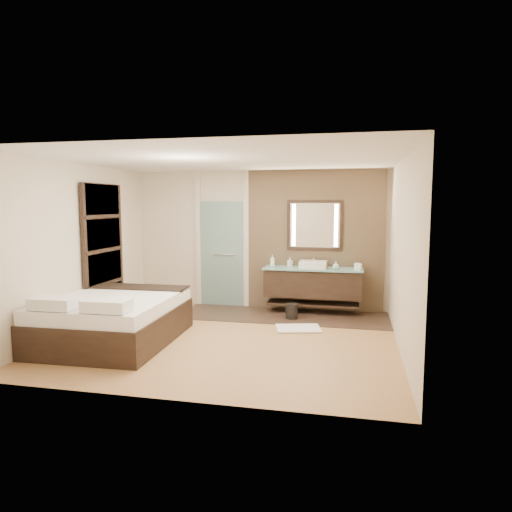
% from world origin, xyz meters
% --- Properties ---
extents(floor, '(5.00, 5.00, 0.00)m').
position_xyz_m(floor, '(0.00, 0.00, 0.00)').
color(floor, '#AC7A48').
rests_on(floor, ground).
extents(tile_strip, '(3.80, 1.30, 0.01)m').
position_xyz_m(tile_strip, '(0.60, 1.60, 0.01)').
color(tile_strip, '#32231B').
rests_on(tile_strip, floor).
extents(stone_wall, '(2.60, 0.08, 2.70)m').
position_xyz_m(stone_wall, '(1.10, 2.21, 1.35)').
color(stone_wall, tan).
rests_on(stone_wall, floor).
extents(vanity, '(1.85, 0.55, 0.88)m').
position_xyz_m(vanity, '(1.10, 1.92, 0.58)').
color(vanity, black).
rests_on(vanity, stone_wall).
extents(mirror_unit, '(1.06, 0.04, 0.96)m').
position_xyz_m(mirror_unit, '(1.10, 2.16, 1.65)').
color(mirror_unit, black).
rests_on(mirror_unit, stone_wall).
extents(frosted_door, '(1.10, 0.12, 2.70)m').
position_xyz_m(frosted_door, '(-0.75, 2.20, 1.14)').
color(frosted_door, '#A9D6D1').
rests_on(frosted_door, floor).
extents(shoji_partition, '(0.06, 1.20, 2.40)m').
position_xyz_m(shoji_partition, '(-2.43, 0.60, 1.21)').
color(shoji_partition, black).
rests_on(shoji_partition, floor).
extents(bed, '(1.79, 2.21, 0.83)m').
position_xyz_m(bed, '(-1.65, -0.50, 0.35)').
color(bed, black).
rests_on(bed, floor).
extents(bath_mat, '(0.82, 0.66, 0.02)m').
position_xyz_m(bath_mat, '(0.97, 0.75, 0.02)').
color(bath_mat, white).
rests_on(bath_mat, floor).
extents(waste_bin, '(0.29, 0.29, 0.28)m').
position_xyz_m(waste_bin, '(0.78, 1.39, 0.14)').
color(waste_bin, black).
rests_on(waste_bin, floor).
extents(tissue_box, '(0.14, 0.14, 0.10)m').
position_xyz_m(tissue_box, '(1.92, 1.86, 0.92)').
color(tissue_box, white).
rests_on(tissue_box, vanity).
extents(soap_bottle_a, '(0.10, 0.10, 0.22)m').
position_xyz_m(soap_bottle_a, '(0.32, 1.95, 0.98)').
color(soap_bottle_a, white).
rests_on(soap_bottle_a, vanity).
extents(soap_bottle_b, '(0.10, 0.10, 0.17)m').
position_xyz_m(soap_bottle_b, '(0.65, 2.04, 0.95)').
color(soap_bottle_b, '#B2B2B2').
rests_on(soap_bottle_b, vanity).
extents(soap_bottle_c, '(0.13, 0.13, 0.16)m').
position_xyz_m(soap_bottle_c, '(1.53, 1.77, 0.94)').
color(soap_bottle_c, '#A0CAC1').
rests_on(soap_bottle_c, vanity).
extents(cup, '(0.16, 0.16, 0.10)m').
position_xyz_m(cup, '(1.91, 2.03, 0.91)').
color(cup, white).
rests_on(cup, vanity).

